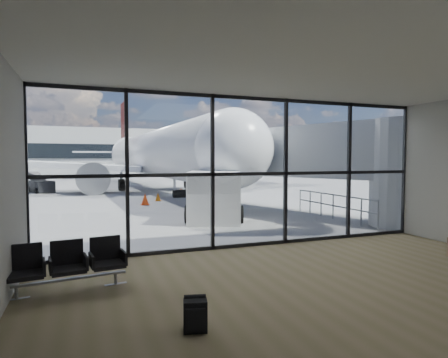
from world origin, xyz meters
TOP-DOWN VIEW (x-y plane):
  - ground at (0.00, 40.00)m, footprint 220.00×220.00m
  - lounge_shell at (0.00, -4.80)m, footprint 12.02×8.01m
  - glass_curtain_wall at (0.00, 0.00)m, footprint 12.10×0.12m
  - jet_bridge at (4.90, 7.07)m, footprint 8.00×16.50m
  - apron_railing at (5.60, 3.50)m, footprint 0.06×5.46m
  - far_terminal at (-0.59, 61.97)m, footprint 80.00×12.20m
  - tree_5 at (-15.00, 72.00)m, footprint 6.27×6.27m
  - seating_row at (-5.01, -2.17)m, footprint 2.22×0.89m
  - backpack at (-3.11, -4.85)m, footprint 0.40×0.39m
  - airliner at (1.11, 23.47)m, footprint 33.82×39.19m
  - service_van at (0.82, 5.62)m, footprint 3.72×5.33m
  - belt_loader at (-8.00, 22.74)m, footprint 2.53×3.69m
  - traffic_cone_a at (-0.34, 13.39)m, footprint 0.38×0.38m
  - traffic_cone_b at (-1.42, 11.57)m, footprint 0.48×0.48m
  - traffic_cone_c at (2.02, 16.85)m, footprint 0.38×0.38m

SIDE VIEW (x-z plane):
  - ground at x=0.00m, z-range 0.00..0.00m
  - traffic_cone_a at x=-0.34m, z-range -0.01..0.52m
  - traffic_cone_c at x=2.02m, z-range -0.01..0.53m
  - backpack at x=-3.11m, z-range -0.01..0.53m
  - traffic_cone_b at x=-1.42m, z-range -0.02..0.67m
  - belt_loader at x=-8.00m, z-range -0.27..1.36m
  - seating_row at x=-5.01m, z-range 0.05..1.04m
  - apron_railing at x=5.60m, z-range 0.16..1.27m
  - service_van at x=0.82m, z-range 0.03..2.16m
  - glass_curtain_wall at x=0.00m, z-range 0.00..4.50m
  - lounge_shell at x=0.00m, z-range 0.40..4.91m
  - jet_bridge at x=4.90m, z-range 0.59..4.92m
  - airliner at x=1.11m, z-range -1.97..8.12m
  - far_terminal at x=-0.59m, z-range -1.29..9.71m
  - tree_5 at x=-15.00m, z-range 1.36..10.39m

